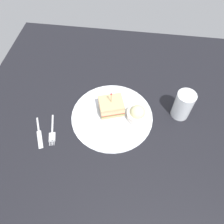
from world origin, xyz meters
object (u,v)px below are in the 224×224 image
Objects in this scene: sandwich_half_center at (111,106)px; coleslaw_bowl at (137,114)px; knife at (39,134)px; drink_glass at (183,106)px; plate at (112,116)px; fork at (52,133)px.

sandwich_half_center is 1.38× the size of coleslaw_bowl.
sandwich_half_center is 27.07cm from knife.
drink_glass is 0.91× the size of knife.
drink_glass is at bearing 100.47° from plate.
plate is at bearing 116.39° from fork.
coleslaw_bowl is at bearing 93.32° from plate.
fork is at bearing -72.06° from drink_glass.
knife is (11.36, -33.06, -2.72)cm from coleslaw_bowl.
sandwich_half_center is 0.86× the size of knife.
coleslaw_bowl reaches higher than fork.
sandwich_half_center is at bearing -100.14° from coleslaw_bowl.
sandwich_half_center reaches higher than knife.
knife is at bearing -72.44° from drink_glass.
plate is 2.86× the size of sandwich_half_center.
plate is at bearing 14.12° from sandwich_half_center.
drink_glass is (-2.29, 25.04, 1.46)cm from sandwich_half_center.
sandwich_half_center is 22.84cm from fork.
drink_glass reaches higher than sandwich_half_center.
drink_glass is (-4.52, 24.48, 4.39)cm from plate.
plate is 26.39cm from knife.
plate is 3.73cm from sandwich_half_center.
knife is (1.05, -4.34, 0.00)cm from fork.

